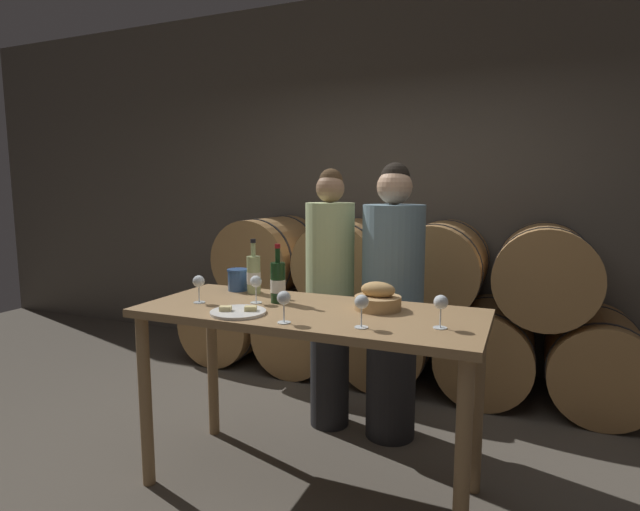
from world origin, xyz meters
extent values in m
plane|color=#564F44|center=(0.00, 0.00, 0.00)|extent=(10.00, 10.00, 0.00)
cube|color=#60594F|center=(0.00, 2.17, 1.60)|extent=(10.00, 0.12, 3.20)
cylinder|color=#A87A47|center=(-1.47, 1.64, 0.34)|extent=(0.67, 0.82, 0.67)
cylinder|color=#2D2D33|center=(-1.47, 1.38, 0.34)|extent=(0.69, 0.02, 0.69)
cylinder|color=#2D2D33|center=(-1.47, 1.90, 0.34)|extent=(0.69, 0.02, 0.69)
cylinder|color=#A87A47|center=(-0.74, 1.64, 0.34)|extent=(0.67, 0.82, 0.67)
cylinder|color=#2D2D33|center=(-0.74, 1.38, 0.34)|extent=(0.69, 0.02, 0.69)
cylinder|color=#2D2D33|center=(-0.74, 1.90, 0.34)|extent=(0.69, 0.02, 0.69)
cylinder|color=#A87A47|center=(0.00, 1.64, 0.34)|extent=(0.67, 0.82, 0.67)
cylinder|color=#2D2D33|center=(0.00, 1.38, 0.34)|extent=(0.69, 0.02, 0.69)
cylinder|color=#2D2D33|center=(0.00, 1.90, 0.34)|extent=(0.69, 0.02, 0.69)
cylinder|color=#A87A47|center=(0.74, 1.64, 0.34)|extent=(0.67, 0.82, 0.67)
cylinder|color=#2D2D33|center=(0.74, 1.38, 0.34)|extent=(0.69, 0.02, 0.69)
cylinder|color=#2D2D33|center=(0.74, 1.90, 0.34)|extent=(0.69, 0.02, 0.69)
cylinder|color=#A87A47|center=(1.47, 1.64, 0.34)|extent=(0.67, 0.82, 0.67)
cylinder|color=#2D2D33|center=(1.47, 1.38, 0.34)|extent=(0.69, 0.02, 0.69)
cylinder|color=#2D2D33|center=(1.47, 1.90, 0.34)|extent=(0.69, 0.02, 0.69)
cylinder|color=#A87A47|center=(-1.10, 1.64, 0.94)|extent=(0.67, 0.82, 0.67)
cylinder|color=#2D2D33|center=(-1.10, 1.38, 0.94)|extent=(0.69, 0.02, 0.69)
cylinder|color=#2D2D33|center=(-1.10, 1.90, 0.94)|extent=(0.69, 0.02, 0.69)
cylinder|color=#A87A47|center=(-0.37, 1.64, 0.94)|extent=(0.67, 0.82, 0.67)
cylinder|color=#2D2D33|center=(-0.37, 1.38, 0.94)|extent=(0.69, 0.02, 0.69)
cylinder|color=#2D2D33|center=(-0.37, 1.90, 0.94)|extent=(0.69, 0.02, 0.69)
cylinder|color=#A87A47|center=(0.37, 1.64, 0.94)|extent=(0.67, 0.82, 0.67)
cylinder|color=#2D2D33|center=(0.37, 1.38, 0.94)|extent=(0.69, 0.02, 0.69)
cylinder|color=#2D2D33|center=(0.37, 1.90, 0.94)|extent=(0.69, 0.02, 0.69)
cylinder|color=#A87A47|center=(1.10, 1.64, 0.94)|extent=(0.67, 0.82, 0.67)
cylinder|color=#2D2D33|center=(1.10, 1.38, 0.94)|extent=(0.69, 0.02, 0.69)
cylinder|color=#2D2D33|center=(1.10, 1.90, 0.94)|extent=(0.69, 0.02, 0.69)
cylinder|color=#99754C|center=(-0.79, -0.30, 0.45)|extent=(0.06, 0.06, 0.90)
cylinder|color=#99754C|center=(0.79, -0.30, 0.45)|extent=(0.06, 0.06, 0.90)
cylinder|color=#99754C|center=(-0.79, 0.30, 0.45)|extent=(0.06, 0.06, 0.90)
cylinder|color=#99754C|center=(0.79, 0.30, 0.45)|extent=(0.06, 0.06, 0.90)
cube|color=#99754C|center=(0.00, 0.00, 0.92)|extent=(1.70, 0.71, 0.04)
cylinder|color=#232326|center=(-0.16, 0.70, 0.40)|extent=(0.25, 0.25, 0.81)
cylinder|color=beige|center=(-0.16, 0.70, 1.13)|extent=(0.31, 0.31, 0.64)
sphere|color=#997051|center=(-0.16, 0.70, 1.53)|extent=(0.18, 0.18, 0.18)
sphere|color=#47331E|center=(-0.16, 0.71, 1.58)|extent=(0.15, 0.15, 0.15)
cylinder|color=#232326|center=(0.24, 0.70, 0.40)|extent=(0.30, 0.30, 0.80)
cylinder|color=gray|center=(0.24, 0.70, 1.12)|extent=(0.37, 0.37, 0.64)
sphere|color=tan|center=(0.24, 0.70, 1.54)|extent=(0.21, 0.21, 0.21)
sphere|color=black|center=(0.24, 0.71, 1.60)|extent=(0.17, 0.17, 0.17)
cylinder|color=#193819|center=(-0.21, 0.07, 1.05)|extent=(0.08, 0.08, 0.21)
cylinder|color=#193819|center=(-0.21, 0.07, 1.19)|extent=(0.03, 0.03, 0.08)
cylinder|color=maroon|center=(-0.21, 0.07, 1.24)|extent=(0.03, 0.03, 0.02)
cylinder|color=white|center=(-0.21, 0.07, 1.03)|extent=(0.08, 0.08, 0.07)
cylinder|color=#ADBC7F|center=(-0.44, 0.22, 1.05)|extent=(0.08, 0.08, 0.21)
cylinder|color=#ADBC7F|center=(-0.44, 0.22, 1.19)|extent=(0.03, 0.03, 0.08)
cylinder|color=black|center=(-0.44, 0.22, 1.24)|extent=(0.03, 0.03, 0.02)
cylinder|color=white|center=(-0.44, 0.22, 1.03)|extent=(0.08, 0.08, 0.07)
cylinder|color=#335693|center=(-0.57, 0.26, 1.01)|extent=(0.12, 0.12, 0.13)
cylinder|color=#335693|center=(-0.57, 0.26, 1.06)|extent=(0.12, 0.12, 0.01)
cylinder|color=tan|center=(0.31, 0.13, 0.98)|extent=(0.23, 0.23, 0.07)
ellipsoid|color=tan|center=(0.31, 0.13, 1.04)|extent=(0.17, 0.10, 0.08)
cylinder|color=white|center=(-0.28, -0.21, 0.95)|extent=(0.27, 0.27, 0.01)
cube|color=#E0CC7F|center=(-0.22, -0.18, 0.97)|extent=(0.07, 0.06, 0.02)
cube|color=beige|center=(-0.33, -0.23, 0.97)|extent=(0.07, 0.06, 0.02)
cylinder|color=white|center=(-0.58, -0.09, 0.95)|extent=(0.06, 0.06, 0.00)
cylinder|color=white|center=(-0.58, -0.09, 0.99)|extent=(0.01, 0.01, 0.08)
sphere|color=white|center=(-0.58, -0.09, 1.06)|extent=(0.06, 0.06, 0.06)
cylinder|color=white|center=(-0.31, 0.02, 0.95)|extent=(0.06, 0.06, 0.00)
cylinder|color=white|center=(-0.31, 0.02, 0.99)|extent=(0.01, 0.01, 0.08)
sphere|color=white|center=(-0.31, 0.02, 1.06)|extent=(0.06, 0.06, 0.06)
cylinder|color=white|center=(0.00, -0.27, 0.95)|extent=(0.06, 0.06, 0.00)
cylinder|color=white|center=(0.00, -0.27, 0.99)|extent=(0.01, 0.01, 0.08)
sphere|color=white|center=(0.00, -0.27, 1.06)|extent=(0.06, 0.06, 0.06)
cylinder|color=white|center=(0.34, -0.21, 0.95)|extent=(0.06, 0.06, 0.00)
cylinder|color=white|center=(0.34, -0.21, 0.99)|extent=(0.01, 0.01, 0.08)
sphere|color=white|center=(0.34, -0.21, 1.06)|extent=(0.06, 0.06, 0.06)
cylinder|color=white|center=(0.65, -0.09, 0.95)|extent=(0.06, 0.06, 0.00)
cylinder|color=white|center=(0.65, -0.09, 0.99)|extent=(0.01, 0.01, 0.08)
sphere|color=white|center=(0.65, -0.09, 1.06)|extent=(0.06, 0.06, 0.06)
camera|label=1|loc=(0.98, -2.19, 1.54)|focal=28.00mm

